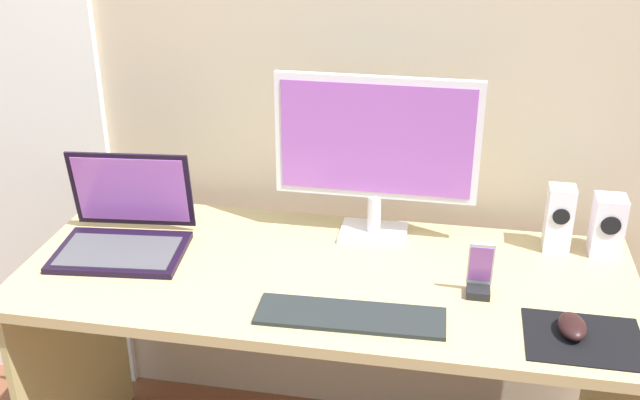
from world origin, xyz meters
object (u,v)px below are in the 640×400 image
(keyboard_external, at_px, (350,316))
(monitor, at_px, (376,148))
(laptop, at_px, (124,231))
(speaker_right, at_px, (607,226))
(speaker_near_monitor, at_px, (559,219))
(mouse, at_px, (572,326))
(phone_in_dock, at_px, (480,276))

(keyboard_external, bearing_deg, monitor, 87.92)
(monitor, xyz_separation_m, laptop, (-0.63, -0.19, -0.20))
(speaker_right, bearing_deg, laptop, -170.98)
(speaker_near_monitor, xyz_separation_m, keyboard_external, (-0.48, -0.42, -0.08))
(laptop, height_order, keyboard_external, laptop)
(speaker_right, xyz_separation_m, mouse, (-0.12, -0.39, -0.06))
(phone_in_dock, bearing_deg, keyboard_external, -151.03)
(laptop, xyz_separation_m, phone_in_dock, (0.91, -0.07, -0.00))
(speaker_right, relative_size, keyboard_external, 0.38)
(monitor, relative_size, speaker_right, 3.33)
(monitor, height_order, speaker_near_monitor, monitor)
(monitor, relative_size, keyboard_external, 1.25)
(laptop, relative_size, phone_in_dock, 2.54)
(speaker_right, relative_size, mouse, 1.60)
(monitor, bearing_deg, laptop, -163.56)
(speaker_near_monitor, bearing_deg, monitor, -178.96)
(speaker_near_monitor, distance_m, mouse, 0.40)
(laptop, distance_m, keyboard_external, 0.67)
(speaker_near_monitor, relative_size, keyboard_external, 0.42)
(speaker_right, xyz_separation_m, laptop, (-1.23, -0.20, -0.03))
(speaker_near_monitor, bearing_deg, keyboard_external, -138.92)
(speaker_right, xyz_separation_m, speaker_near_monitor, (-0.12, 0.00, 0.01))
(speaker_near_monitor, relative_size, laptop, 0.50)
(monitor, distance_m, keyboard_external, 0.48)
(speaker_near_monitor, xyz_separation_m, mouse, (0.00, -0.39, -0.07))
(speaker_right, distance_m, laptop, 1.25)
(monitor, height_order, speaker_right, monitor)
(keyboard_external, height_order, phone_in_dock, phone_in_dock)
(speaker_right, distance_m, phone_in_dock, 0.41)
(mouse, distance_m, phone_in_dock, 0.24)
(monitor, height_order, phone_in_dock, monitor)
(monitor, height_order, keyboard_external, monitor)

